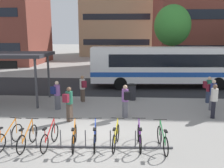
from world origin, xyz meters
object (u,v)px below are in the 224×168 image
commuter_maroon_pack_0 (208,88)px  parked_bicycle_red_3 (50,137)px  parked_bicycle_purple_7 (139,138)px  commuter_maroon_pack_1 (212,93)px  parked_bicycle_yellow_6 (116,138)px  commuter_maroon_pack_4 (69,102)px  parked_bicycle_orange_1 (9,137)px  trash_bin (132,92)px  commuter_black_pack_3 (125,99)px  commuter_maroon_pack_5 (83,87)px  commuter_black_pack_6 (214,99)px  parked_bicycle_blue_5 (95,138)px  street_tree_0 (172,26)px  parked_bicycle_orange_4 (74,138)px  parked_bicycle_green_8 (162,140)px  city_bus (166,65)px  commuter_navy_pack_2 (57,93)px  parked_bicycle_orange_2 (28,138)px

commuter_maroon_pack_0 → parked_bicycle_red_3: bearing=-138.6°
parked_bicycle_purple_7 → commuter_maroon_pack_1: commuter_maroon_pack_1 is taller
parked_bicycle_yellow_6 → commuter_maroon_pack_4: size_ratio=1.00×
commuter_maroon_pack_4 → commuter_maroon_pack_0: bearing=-40.5°
parked_bicycle_orange_1 → trash_bin: 8.62m
parked_bicycle_yellow_6 → commuter_black_pack_3: size_ratio=1.01×
parked_bicycle_yellow_6 → parked_bicycle_red_3: bearing=98.5°
parked_bicycle_yellow_6 → parked_bicycle_purple_7: bearing=-81.2°
commuter_maroon_pack_4 → commuter_maroon_pack_5: 3.66m
parked_bicycle_purple_7 → commuter_black_pack_6: 5.37m
parked_bicycle_blue_5 → trash_bin: trash_bin is taller
parked_bicycle_red_3 → street_tree_0: 18.64m
parked_bicycle_yellow_6 → commuter_maroon_pack_0: bearing=-34.2°
street_tree_0 → parked_bicycle_orange_4: bearing=-110.9°
parked_bicycle_green_8 → city_bus: bearing=-14.0°
commuter_navy_pack_2 → street_tree_0: street_tree_0 is taller
parked_bicycle_green_8 → commuter_black_pack_6: 4.89m
parked_bicycle_blue_5 → trash_bin: 7.19m
parked_bicycle_purple_7 → parked_bicycle_green_8: (0.84, -0.13, 0.00)m
commuter_maroon_pack_1 → commuter_navy_pack_2: bearing=-124.7°
commuter_navy_pack_2 → commuter_maroon_pack_4: 2.21m
parked_bicycle_orange_1 → parked_bicycle_green_8: (5.77, 0.13, 0.00)m
parked_bicycle_green_8 → commuter_maroon_pack_1: commuter_maroon_pack_1 is taller
parked_bicycle_yellow_6 → commuter_maroon_pack_5: size_ratio=1.03×
parked_bicycle_orange_1 → commuter_maroon_pack_0: size_ratio=1.03×
parked_bicycle_purple_7 → commuter_black_pack_3: bearing=8.2°
parked_bicycle_red_3 → commuter_navy_pack_2: 4.84m
city_bus → parked_bicycle_green_8: bearing=78.1°
parked_bicycle_orange_2 → parked_bicycle_orange_4: (1.74, 0.13, 0.00)m
parked_bicycle_orange_4 → commuter_maroon_pack_4: (-0.85, 2.78, 0.61)m
commuter_maroon_pack_0 → parked_bicycle_purple_7: bearing=-123.8°
city_bus → parked_bicycle_orange_4: size_ratio=7.08×
commuter_maroon_pack_1 → commuter_black_pack_3: 5.06m
street_tree_0 → commuter_navy_pack_2: bearing=-125.0°
parked_bicycle_blue_5 → commuter_black_pack_6: (5.58, 3.73, 0.63)m
parked_bicycle_orange_1 → parked_bicycle_yellow_6: size_ratio=0.99×
commuter_maroon_pack_0 → trash_bin: (-4.70, 0.44, -0.43)m
commuter_black_pack_6 → street_tree_0: 13.34m
parked_bicycle_orange_4 → trash_bin: trash_bin is taller
commuter_maroon_pack_5 → commuter_maroon_pack_1: bearing=-133.5°
parked_bicycle_orange_4 → commuter_maroon_pack_5: bearing=0.2°
parked_bicycle_blue_5 → street_tree_0: 17.97m
parked_bicycle_blue_5 → commuter_maroon_pack_0: size_ratio=1.04×
trash_bin → parked_bicycle_red_3: bearing=-114.2°
city_bus → commuter_black_pack_3: (-3.15, -7.76, -0.80)m
parked_bicycle_orange_1 → commuter_maroon_pack_4: 3.36m
city_bus → parked_bicycle_orange_1: bearing=53.4°
parked_bicycle_purple_7 → commuter_maroon_pack_0: size_ratio=1.04×
commuter_maroon_pack_0 → commuter_black_pack_3: bearing=-147.4°
commuter_maroon_pack_1 → parked_bicycle_blue_5: bearing=-87.1°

